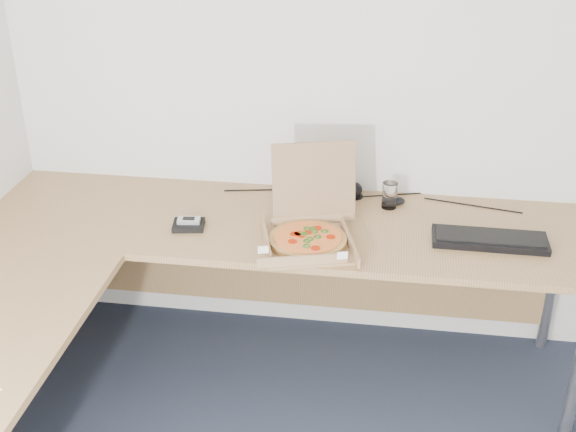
% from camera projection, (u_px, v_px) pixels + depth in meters
% --- Properties ---
extents(room_shell, '(3.50, 3.50, 2.50)m').
position_uv_depth(room_shell, '(415.00, 327.00, 1.52)').
color(room_shell, silver).
rests_on(room_shell, ground).
extents(desk, '(2.50, 2.20, 0.73)m').
position_uv_depth(desk, '(176.00, 275.00, 2.73)').
color(desk, '#9F7749').
rests_on(desk, ground).
extents(pizza_box, '(0.34, 0.39, 0.34)m').
position_uv_depth(pizza_box, '(308.00, 233.00, 2.88)').
color(pizza_box, '#A47B53').
rests_on(pizza_box, desk).
extents(drinking_glass, '(0.06, 0.06, 0.11)m').
position_uv_depth(drinking_glass, '(389.00, 195.00, 3.14)').
color(drinking_glass, white).
rests_on(drinking_glass, desk).
extents(keyboard, '(0.44, 0.16, 0.03)m').
position_uv_depth(keyboard, '(490.00, 240.00, 2.89)').
color(keyboard, black).
rests_on(keyboard, desk).
extents(mouse, '(0.11, 0.08, 0.03)m').
position_uv_depth(mouse, '(394.00, 201.00, 3.19)').
color(mouse, black).
rests_on(mouse, desk).
extents(wallet, '(0.14, 0.12, 0.02)m').
position_uv_depth(wallet, '(189.00, 225.00, 3.00)').
color(wallet, black).
rests_on(wallet, desk).
extents(phone, '(0.10, 0.06, 0.02)m').
position_uv_depth(phone, '(189.00, 220.00, 3.00)').
color(phone, '#B2B5BA').
rests_on(phone, wallet).
extents(dome_speaker, '(0.09, 0.09, 0.07)m').
position_uv_depth(dome_speaker, '(354.00, 189.00, 3.25)').
color(dome_speaker, black).
rests_on(dome_speaker, desk).
extents(cable_bundle, '(0.63, 0.13, 0.01)m').
position_uv_depth(cable_bundle, '(364.00, 197.00, 3.26)').
color(cable_bundle, black).
rests_on(cable_bundle, desk).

